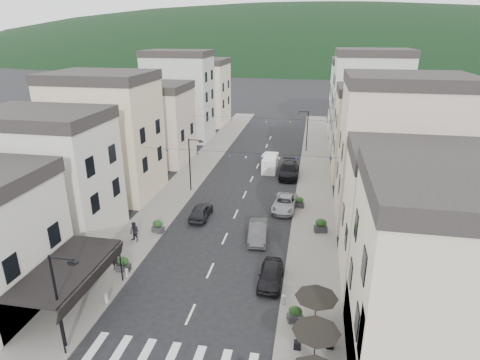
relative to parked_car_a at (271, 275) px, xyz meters
The scene contains 27 objects.
sidewalk_left 24.88m from the parked_car_a, 119.11° to the left, with size 4.00×76.00×0.12m, color slate.
sidewalk_right 21.94m from the parked_car_a, 82.40° to the left, with size 4.00×76.00×0.12m, color slate.
hill_backdrop 289.77m from the parked_car_a, 90.91° to the left, with size 640.00×360.00×70.00m, color black.
bistro_building 12.49m from the parked_car_a, 32.33° to the right, with size 10.00×8.00×10.00m, color beige.
boutique_awning 13.19m from the parked_car_a, 156.04° to the right, with size 3.77×7.50×3.28m.
buildings_row_left 33.91m from the parked_car_a, 124.80° to the left, with size 10.20×54.16×14.00m.
buildings_row_right 28.69m from the parked_car_a, 69.39° to the left, with size 10.20×54.16×14.50m.
cafe_terrace 8.26m from the parked_car_a, 67.45° to the right, with size 2.50×8.10×2.53m.
streetlamp_left_near 13.64m from the parked_car_a, 141.58° to the right, with size 1.70×0.56×6.00m.
streetlamp_left_far 19.11m from the parked_car_a, 123.52° to the left, with size 1.70×0.56×6.00m.
streetlamp_right_far 33.89m from the parked_car_a, 87.93° to the left, with size 1.70×0.56×6.00m.
bollards 6.63m from the parked_car_a, 133.99° to the right, with size 11.66×10.26×0.60m.
bunting_near 13.55m from the parked_car_a, 111.41° to the left, with size 19.00×0.28×0.62m.
bunting_far 28.55m from the parked_car_a, 99.42° to the left, with size 19.00×0.28×0.62m.
parked_car_a is the anchor object (origin of this frame).
parked_car_b 6.44m from the parked_car_a, 106.24° to the left, with size 1.51×4.33×1.43m, color #38383A.
parked_car_c 12.69m from the parked_car_a, 90.00° to the left, with size 2.24×4.85×1.35m, color #9B9EA3.
parked_car_d 22.47m from the parked_car_a, 90.63° to the left, with size 2.28×5.60×1.62m, color black.
parked_car_e 12.07m from the parked_car_a, 129.67° to the left, with size 1.63×4.06×1.38m, color black.
delivery_van 24.48m from the parked_car_a, 96.57° to the left, with size 1.77×4.39×2.10m.
pedestrian_a 11.51m from the parked_car_a, behind, with size 0.65×0.43×1.79m, color black.
pedestrian_b 12.48m from the parked_car_a, 162.67° to the left, with size 0.85×0.66×1.74m, color black.
planter_la 10.90m from the parked_car_a, behind, with size 1.08×0.70×1.14m.
planter_lb 11.99m from the parked_car_a, 152.16° to the left, with size 1.15×0.82×1.15m.
planter_ra 4.29m from the parked_car_a, 63.01° to the right, with size 1.06×0.79×1.06m.
planter_rb 8.99m from the parked_car_a, 66.95° to the left, with size 1.22×0.81×1.26m.
planter_rc 13.34m from the parked_car_a, 83.97° to the left, with size 1.07×0.71×1.11m.
Camera 1 is at (6.88, -13.85, 16.89)m, focal length 30.00 mm.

